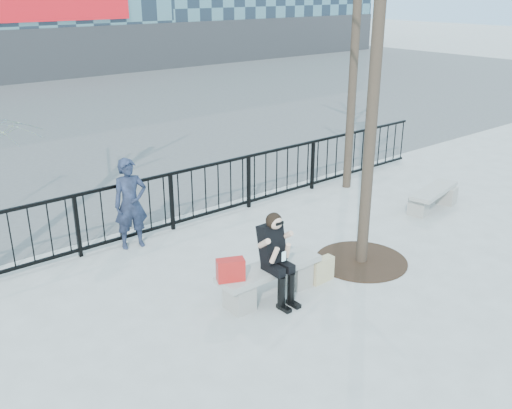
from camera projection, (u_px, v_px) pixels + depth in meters
ground at (269, 296)px, 8.33m from camera, size 120.00×120.00×0.00m
railing at (162, 204)px, 10.30m from camera, size 14.00×0.06×1.10m
tree_grate at (361, 261)px, 9.37m from camera, size 1.50×1.50×0.02m
bench_main at (269, 278)px, 8.22m from camera, size 1.65×0.46×0.49m
bench_second at (434, 196)px, 11.48m from camera, size 1.48×0.41×0.44m
seated_woman at (277, 259)px, 7.97m from camera, size 0.50×0.64×1.34m
handbag at (231, 270)px, 7.71m from camera, size 0.42×0.32×0.31m
shopping_bag at (322, 270)px, 8.69m from camera, size 0.41×0.16×0.38m
standing_man at (131, 204)px, 9.65m from camera, size 0.64×0.49×1.58m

